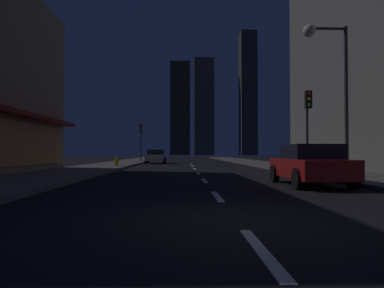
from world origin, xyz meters
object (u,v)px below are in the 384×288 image
car_parked_near (310,165)px  traffic_light_far_left (141,134)px  fire_hydrant_far_left (117,162)px  traffic_light_near_right (308,113)px  car_parked_far (156,156)px  street_lamp_right (327,63)px

car_parked_near → traffic_light_far_left: traffic_light_far_left is taller
fire_hydrant_far_left → traffic_light_near_right: bearing=-40.0°
car_parked_near → traffic_light_far_left: size_ratio=1.01×
car_parked_far → traffic_light_far_left: size_ratio=1.01×
car_parked_near → traffic_light_far_left: bearing=108.1°
car_parked_near → car_parked_far: size_ratio=1.00×
fire_hydrant_far_left → car_parked_near: bearing=-57.7°
fire_hydrant_far_left → traffic_light_near_right: 15.14m
traffic_light_far_left → car_parked_far: bearing=-57.8°
car_parked_far → traffic_light_far_left: bearing=122.2°
car_parked_near → car_parked_far: bearing=106.2°
fire_hydrant_far_left → street_lamp_right: 17.32m
traffic_light_near_right → traffic_light_far_left: (-11.00, 22.34, 0.00)m
car_parked_near → fire_hydrant_far_left: car_parked_near is taller
traffic_light_far_left → street_lamp_right: street_lamp_right is taller
car_parked_far → street_lamp_right: 24.20m
car_parked_far → car_parked_near: bearing=-73.8°
car_parked_near → street_lamp_right: street_lamp_right is taller
car_parked_near → traffic_light_near_right: (1.90, 5.44, 2.45)m
street_lamp_right → car_parked_far: bearing=112.2°
street_lamp_right → traffic_light_near_right: bearing=87.5°
car_parked_far → traffic_light_near_right: (9.10, -19.31, 2.45)m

